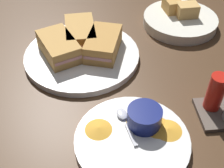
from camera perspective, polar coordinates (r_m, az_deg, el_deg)
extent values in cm
cube|color=#4C331E|center=(73.90, 0.50, 1.01)|extent=(110.00, 110.00, 3.00)
cylinder|color=white|center=(78.03, -5.84, 5.58)|extent=(29.97, 29.97, 1.60)
cube|color=#C68C42|center=(76.30, -1.70, 7.81)|extent=(14.64, 11.03, 4.80)
cube|color=#DB938E|center=(76.30, -1.70, 7.81)|extent=(14.71, 10.52, 0.80)
cube|color=tan|center=(80.86, -6.16, 9.81)|extent=(13.41, 8.33, 4.80)
cube|color=#DB938E|center=(80.86, -6.16, 9.81)|extent=(13.64, 7.74, 0.80)
cube|color=tan|center=(76.41, -10.30, 7.13)|extent=(14.95, 12.13, 4.80)
cube|color=#DB938E|center=(76.41, -10.30, 7.13)|extent=(14.94, 11.67, 0.80)
cylinder|color=#0C144C|center=(77.50, -10.97, 7.36)|extent=(6.17, 6.17, 4.28)
cylinder|color=black|center=(76.52, -11.14, 8.42)|extent=(5.06, 5.06, 0.60)
cube|color=silver|center=(75.64, -4.24, 5.32)|extent=(2.57, 5.46, 0.40)
ellipsoid|color=silver|center=(77.17, -8.17, 5.97)|extent=(3.13, 3.75, 0.80)
cylinder|color=white|center=(58.44, 3.91, -10.91)|extent=(22.53, 22.53, 1.60)
cylinder|color=navy|center=(58.76, 6.29, -6.43)|extent=(6.94, 6.94, 3.88)
cylinder|color=olive|center=(57.61, 6.41, -5.44)|extent=(5.69, 5.69, 0.60)
cube|color=silver|center=(57.94, 3.74, -9.82)|extent=(5.55, 1.91, 0.40)
ellipsoid|color=silver|center=(61.07, 1.98, -5.82)|extent=(3.58, 2.81, 0.80)
cone|color=gold|center=(60.78, 6.52, -6.62)|extent=(6.85, 6.85, 0.60)
cone|color=gold|center=(58.78, -2.64, -8.61)|extent=(5.96, 5.96, 0.60)
cone|color=gold|center=(59.73, 8.83, -8.14)|extent=(7.55, 7.55, 0.60)
cone|color=gold|center=(60.34, 5.43, -7.00)|extent=(5.79, 5.79, 0.60)
cone|color=gold|center=(59.61, 10.84, -8.65)|extent=(6.40, 6.40, 0.60)
cylinder|color=silver|center=(92.87, 13.04, 11.85)|extent=(21.99, 21.99, 3.00)
cube|color=tan|center=(93.60, 11.56, 14.76)|extent=(6.56, 5.20, 3.82)
cube|color=tan|center=(91.81, 14.37, 13.72)|extent=(4.71, 6.23, 3.89)
cube|color=brown|center=(67.12, 19.99, -5.39)|extent=(9.00, 9.00, 1.00)
cylinder|color=red|center=(64.49, 19.46, -1.50)|extent=(3.60, 3.60, 8.50)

